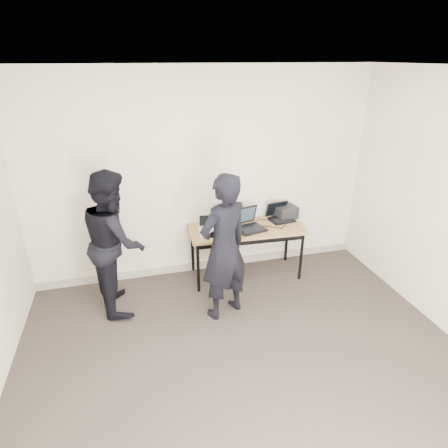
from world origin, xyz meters
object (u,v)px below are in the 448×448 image
object	(u,v)px
desk	(247,232)
laptop_beige	(210,229)
laptop_center	(248,224)
leather_satchel	(229,214)
person_observer	(115,241)
person_typist	(224,248)
laptop_right	(280,216)
equipment_box	(286,212)

from	to	relation	value
desk	laptop_beige	xyz separation A→B (m)	(-0.50, -0.01, 0.10)
laptop_center	leather_satchel	world-z (taller)	laptop_center
laptop_center	person_observer	world-z (taller)	person_observer
laptop_beige	laptop_center	bearing A→B (deg)	2.93
laptop_center	leather_satchel	size ratio (longest dim) A/B	1.15
desk	laptop_center	world-z (taller)	laptop_center
laptop_beige	person_typist	world-z (taller)	person_typist
laptop_beige	laptop_right	distance (m)	1.03
desk	person_typist	xyz separation A→B (m)	(-0.50, -0.72, 0.19)
desk	laptop_center	size ratio (longest dim) A/B	3.56
person_typist	person_observer	distance (m)	1.26
leather_satchel	laptop_beige	bearing A→B (deg)	-148.00
leather_satchel	person_typist	size ratio (longest dim) A/B	0.22
person_observer	desk	bearing A→B (deg)	-88.81
laptop_right	person_typist	bearing A→B (deg)	-148.32
laptop_right	desk	bearing A→B (deg)	-173.31
person_typist	laptop_center	bearing A→B (deg)	-150.76
laptop_beige	person_observer	bearing A→B (deg)	-165.11
laptop_beige	laptop_center	distance (m)	0.51
laptop_beige	person_observer	world-z (taller)	person_observer
desk	leather_satchel	size ratio (longest dim) A/B	4.09
laptop_beige	leather_satchel	world-z (taller)	leather_satchel
laptop_right	equipment_box	bearing A→B (deg)	16.36
laptop_right	equipment_box	size ratio (longest dim) A/B	1.28
person_observer	laptop_center	bearing A→B (deg)	-89.89
laptop_beige	equipment_box	xyz separation A→B (m)	(1.13, 0.21, 0.04)
desk	equipment_box	size ratio (longest dim) A/B	5.46
leather_satchel	person_observer	xyz separation A→B (m)	(-1.48, -0.45, -0.01)
laptop_center	equipment_box	xyz separation A→B (m)	(0.62, 0.22, 0.02)
laptop_center	leather_satchel	bearing A→B (deg)	112.36
person_typist	person_observer	world-z (taller)	person_typist
desk	laptop_center	bearing A→B (deg)	-63.34
leather_satchel	equipment_box	size ratio (longest dim) A/B	1.34
equipment_box	person_typist	world-z (taller)	person_typist
desk	person_observer	world-z (taller)	person_observer
laptop_center	laptop_right	bearing A→B (deg)	4.33
laptop_right	leather_satchel	xyz separation A→B (m)	(-0.70, 0.09, 0.07)
laptop_right	person_typist	distance (m)	1.34
person_observer	laptop_beige	bearing A→B (deg)	-86.26
leather_satchel	desk	bearing A→B (deg)	-56.90
laptop_right	leather_satchel	bearing A→B (deg)	164.55
laptop_beige	equipment_box	bearing A→B (deg)	15.03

